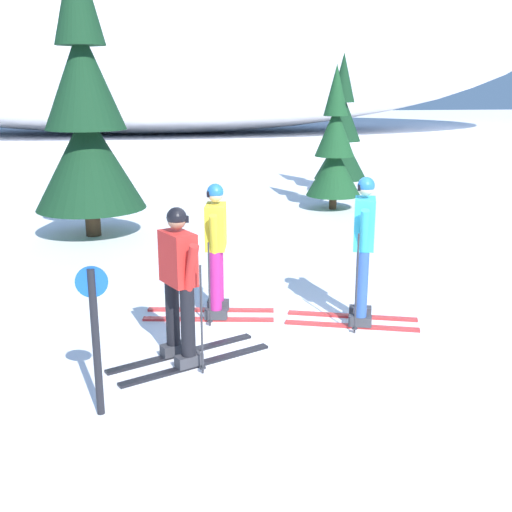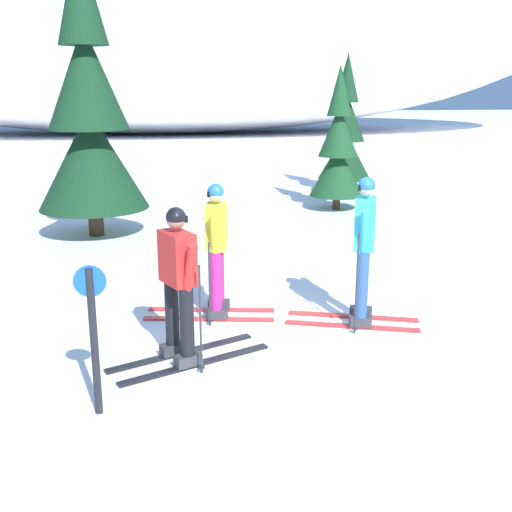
% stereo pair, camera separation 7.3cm
% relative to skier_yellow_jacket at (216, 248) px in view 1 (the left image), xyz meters
% --- Properties ---
extents(ground_plane, '(120.00, 120.00, 0.00)m').
position_rel_skier_yellow_jacket_xyz_m(ground_plane, '(0.93, -1.15, -0.90)').
color(ground_plane, white).
extents(skier_yellow_jacket, '(1.70, 0.81, 1.71)m').
position_rel_skier_yellow_jacket_xyz_m(skier_yellow_jacket, '(0.00, 0.00, 0.00)').
color(skier_yellow_jacket, red).
rests_on(skier_yellow_jacket, ground).
extents(skier_red_jacket, '(1.78, 1.18, 1.69)m').
position_rel_skier_yellow_jacket_xyz_m(skier_red_jacket, '(-0.47, -1.35, -0.01)').
color(skier_red_jacket, black).
rests_on(skier_red_jacket, ground).
extents(skier_cyan_jacket, '(1.70, 0.91, 1.83)m').
position_rel_skier_yellow_jacket_xyz_m(skier_cyan_jacket, '(1.75, -0.48, 0.07)').
color(skier_cyan_jacket, red).
rests_on(skier_cyan_jacket, ground).
extents(pine_tree_center_left, '(2.10, 2.10, 5.43)m').
position_rel_skier_yellow_jacket_xyz_m(pine_tree_center_left, '(-2.06, 4.73, 1.37)').
color(pine_tree_center_left, '#47301E').
rests_on(pine_tree_center_left, ground).
extents(pine_tree_center_right, '(1.28, 1.28, 3.31)m').
position_rel_skier_yellow_jacket_xyz_m(pine_tree_center_right, '(3.26, 6.70, 0.48)').
color(pine_tree_center_right, '#47301E').
rests_on(pine_tree_center_right, ground).
extents(pine_tree_far_right, '(1.41, 1.41, 3.66)m').
position_rel_skier_yellow_jacket_xyz_m(pine_tree_far_right, '(4.05, 9.04, 0.63)').
color(pine_tree_far_right, '#47301E').
rests_on(pine_tree_far_right, ground).
extents(snow_ridge_background, '(49.52, 19.09, 13.84)m').
position_rel_skier_yellow_jacket_xyz_m(snow_ridge_background, '(-1.32, 30.62, 6.02)').
color(snow_ridge_background, white).
rests_on(snow_ridge_background, ground).
extents(trail_marker_post, '(0.28, 0.07, 1.40)m').
position_rel_skier_yellow_jacket_xyz_m(trail_marker_post, '(-1.23, -2.34, -0.11)').
color(trail_marker_post, black).
rests_on(trail_marker_post, ground).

